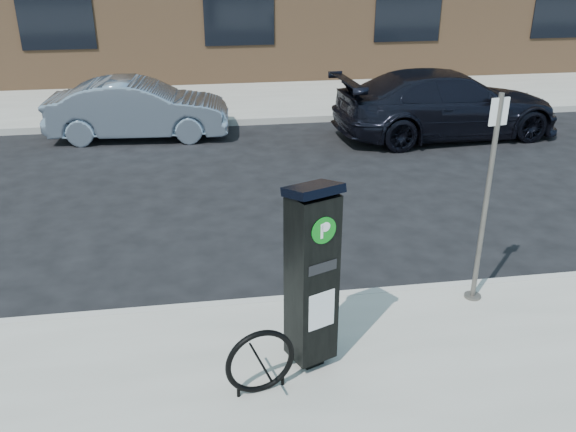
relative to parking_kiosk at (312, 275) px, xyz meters
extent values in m
plane|color=black|center=(0.40, 1.24, -1.14)|extent=(120.00, 120.00, 0.00)
cube|color=gray|center=(0.40, 15.24, -1.07)|extent=(60.00, 12.00, 0.15)
cube|color=#9E9B93|center=(0.40, 1.22, -1.07)|extent=(60.00, 0.12, 0.16)
cube|color=#9E9B93|center=(0.40, 9.26, -1.07)|extent=(60.00, 0.12, 0.16)
cube|color=black|center=(0.00, 0.00, -0.94)|extent=(0.26, 0.26, 0.10)
cube|color=black|center=(0.00, 0.00, -0.03)|extent=(0.51, 0.48, 1.71)
cube|color=black|center=(0.00, 0.00, 0.86)|extent=(0.56, 0.53, 0.16)
cylinder|color=#086213|center=(0.07, -0.16, 0.54)|extent=(0.24, 0.11, 0.25)
cube|color=white|center=(0.07, -0.16, 0.54)|extent=(0.09, 0.04, 0.14)
cube|color=silver|center=(0.07, -0.16, -0.29)|extent=(0.26, 0.11, 0.38)
cube|color=black|center=(0.07, -0.16, 0.17)|extent=(0.28, 0.12, 0.10)
cylinder|color=#4B4742|center=(2.13, 0.90, -0.98)|extent=(0.19, 0.19, 0.03)
cylinder|color=#4B4742|center=(2.13, 0.90, 0.22)|extent=(0.06, 0.06, 2.43)
cube|color=silver|center=(2.13, 0.90, 1.25)|extent=(0.21, 0.06, 0.29)
torus|color=black|center=(-0.54, -0.35, -0.66)|extent=(0.66, 0.21, 0.67)
cylinder|color=black|center=(-0.75, -0.40, -0.93)|extent=(0.03, 0.03, 0.13)
cylinder|color=black|center=(-0.32, -0.30, -0.93)|extent=(0.03, 0.03, 0.13)
imported|color=#8191A4|center=(-2.22, 8.62, -0.50)|extent=(3.98, 1.62, 1.28)
imported|color=black|center=(4.50, 7.68, -0.41)|extent=(5.15, 2.40, 1.45)
camera|label=1|loc=(-0.97, -4.87, 2.85)|focal=38.00mm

